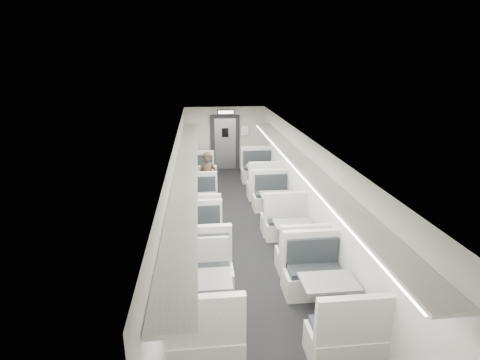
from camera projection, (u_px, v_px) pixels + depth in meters
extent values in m
cube|color=black|center=(243.00, 240.00, 9.01)|extent=(3.00, 12.00, 0.12)
cube|color=silver|center=(244.00, 137.00, 8.23)|extent=(3.00, 12.00, 0.12)
cube|color=beige|center=(225.00, 138.00, 14.35)|extent=(3.00, 0.12, 2.40)
cube|color=beige|center=(175.00, 193.00, 8.46)|extent=(0.12, 12.00, 2.40)
cube|color=beige|center=(309.00, 188.00, 8.78)|extent=(0.12, 12.00, 2.40)
cube|color=white|center=(200.00, 192.00, 11.46)|extent=(1.01, 0.56, 0.43)
cube|color=#21262C|center=(200.00, 183.00, 11.41)|extent=(0.90, 0.45, 0.10)
cube|color=white|center=(200.00, 177.00, 11.10)|extent=(1.01, 0.11, 0.67)
cube|color=white|center=(200.00, 177.00, 12.87)|extent=(1.01, 0.56, 0.43)
cube|color=#21262C|center=(200.00, 170.00, 12.76)|extent=(0.90, 0.45, 0.10)
cube|color=white|center=(199.00, 160.00, 12.89)|extent=(1.01, 0.11, 0.67)
cylinder|color=#AEAEB0|center=(200.00, 181.00, 12.13)|extent=(0.10, 0.10, 0.66)
cylinder|color=#AEAEB0|center=(200.00, 190.00, 12.23)|extent=(0.34, 0.34, 0.03)
cube|color=gray|center=(200.00, 170.00, 12.02)|extent=(0.84, 0.57, 0.04)
cube|color=white|center=(201.00, 224.00, 9.22)|extent=(0.98, 0.55, 0.42)
cube|color=#21262C|center=(201.00, 214.00, 9.17)|extent=(0.87, 0.44, 0.09)
cube|color=white|center=(200.00, 207.00, 8.87)|extent=(0.98, 0.11, 0.65)
cube|color=white|center=(201.00, 203.00, 10.59)|extent=(0.98, 0.55, 0.42)
cube|color=#21262C|center=(200.00, 195.00, 10.48)|extent=(0.87, 0.44, 0.09)
cube|color=white|center=(200.00, 183.00, 10.61)|extent=(0.98, 0.11, 0.65)
cylinder|color=#AEAEB0|center=(201.00, 209.00, 9.87)|extent=(0.09, 0.09, 0.64)
cylinder|color=#AEAEB0|center=(201.00, 220.00, 9.96)|extent=(0.33, 0.33, 0.03)
cube|color=gray|center=(200.00, 196.00, 9.76)|extent=(0.82, 0.56, 0.04)
cube|color=white|center=(202.00, 273.00, 7.12)|extent=(0.99, 0.55, 0.42)
cube|color=#21262C|center=(202.00, 261.00, 7.07)|extent=(0.87, 0.44, 0.09)
cube|color=white|center=(201.00, 253.00, 6.77)|extent=(0.99, 0.11, 0.65)
cube|color=white|center=(201.00, 239.00, 8.49)|extent=(0.99, 0.55, 0.42)
cube|color=#21262C|center=(201.00, 229.00, 8.39)|extent=(0.87, 0.44, 0.09)
cube|color=white|center=(201.00, 213.00, 8.52)|extent=(0.99, 0.11, 0.65)
cylinder|color=#AEAEB0|center=(202.00, 250.00, 7.77)|extent=(0.09, 0.09, 0.64)
cylinder|color=#AEAEB0|center=(202.00, 263.00, 7.87)|extent=(0.34, 0.34, 0.03)
cube|color=gray|center=(201.00, 234.00, 7.66)|extent=(0.82, 0.56, 0.04)
cube|color=white|center=(204.00, 346.00, 5.27)|extent=(1.13, 0.63, 0.48)
cube|color=#21262C|center=(203.00, 327.00, 5.21)|extent=(1.00, 0.50, 0.11)
cube|color=white|center=(203.00, 321.00, 4.87)|extent=(1.13, 0.13, 0.75)
cube|color=white|center=(202.00, 280.00, 6.84)|extent=(1.13, 0.63, 0.48)
cube|color=#21262C|center=(202.00, 267.00, 6.72)|extent=(1.00, 0.50, 0.11)
cube|color=white|center=(201.00, 244.00, 6.87)|extent=(1.13, 0.13, 0.75)
cylinder|color=#AEAEB0|center=(203.00, 302.00, 6.02)|extent=(0.11, 0.11, 0.73)
cylinder|color=#AEAEB0|center=(204.00, 320.00, 6.13)|extent=(0.38, 0.38, 0.03)
cube|color=gray|center=(202.00, 280.00, 5.89)|extent=(0.94, 0.64, 0.04)
cube|color=white|center=(265.00, 190.00, 11.54)|extent=(1.11, 0.62, 0.47)
cube|color=#21262C|center=(265.00, 181.00, 11.48)|extent=(0.98, 0.49, 0.10)
cube|color=white|center=(267.00, 174.00, 11.14)|extent=(1.11, 0.13, 0.73)
cube|color=white|center=(257.00, 175.00, 13.08)|extent=(1.11, 0.62, 0.47)
cube|color=#21262C|center=(258.00, 167.00, 12.96)|extent=(0.98, 0.49, 0.10)
cube|color=white|center=(257.00, 157.00, 13.11)|extent=(1.11, 0.13, 0.73)
cylinder|color=#AEAEB0|center=(261.00, 178.00, 12.27)|extent=(0.10, 0.10, 0.72)
cylinder|color=#AEAEB0|center=(261.00, 188.00, 12.38)|extent=(0.38, 0.38, 0.03)
cube|color=gray|center=(261.00, 167.00, 12.15)|extent=(0.92, 0.63, 0.04)
cube|color=white|center=(283.00, 224.00, 9.22)|extent=(1.03, 0.57, 0.44)
cube|color=#21262C|center=(283.00, 214.00, 9.16)|extent=(0.91, 0.46, 0.10)
cube|color=white|center=(285.00, 206.00, 8.85)|extent=(1.03, 0.12, 0.68)
cube|color=white|center=(271.00, 202.00, 10.65)|extent=(1.03, 0.57, 0.44)
cube|color=#21262C|center=(271.00, 193.00, 10.54)|extent=(0.91, 0.46, 0.10)
cube|color=white|center=(270.00, 181.00, 10.68)|extent=(1.03, 0.12, 0.68)
cylinder|color=#AEAEB0|center=(277.00, 208.00, 9.90)|extent=(0.10, 0.10, 0.67)
cylinder|color=#AEAEB0|center=(276.00, 219.00, 10.00)|extent=(0.35, 0.35, 0.03)
cube|color=gray|center=(277.00, 195.00, 9.78)|extent=(0.86, 0.58, 0.04)
cube|color=white|center=(301.00, 259.00, 7.61)|extent=(0.98, 0.55, 0.42)
cube|color=#21262C|center=(301.00, 248.00, 7.56)|extent=(0.87, 0.43, 0.09)
cube|color=white|center=(305.00, 240.00, 7.26)|extent=(0.98, 0.11, 0.65)
cube|color=white|center=(285.00, 229.00, 8.98)|extent=(0.98, 0.55, 0.42)
cube|color=#21262C|center=(286.00, 220.00, 8.87)|extent=(0.87, 0.43, 0.09)
cube|color=white|center=(284.00, 205.00, 9.00)|extent=(0.98, 0.11, 0.65)
cylinder|color=#AEAEB0|center=(292.00, 238.00, 8.26)|extent=(0.09, 0.09, 0.64)
cylinder|color=#AEAEB0|center=(292.00, 251.00, 8.36)|extent=(0.33, 0.33, 0.03)
cube|color=gray|center=(293.00, 224.00, 8.15)|extent=(0.81, 0.55, 0.04)
cube|color=white|center=(345.00, 344.00, 5.33)|extent=(1.07, 0.59, 0.45)
cube|color=#21262C|center=(346.00, 326.00, 5.28)|extent=(0.95, 0.47, 0.10)
cube|color=white|center=(355.00, 320.00, 4.95)|extent=(1.07, 0.12, 0.70)
cube|color=white|center=(313.00, 282.00, 6.82)|extent=(1.07, 0.59, 0.45)
cube|color=#21262C|center=(314.00, 269.00, 6.70)|extent=(0.95, 0.47, 0.10)
cube|color=white|center=(311.00, 248.00, 6.84)|extent=(1.07, 0.12, 0.70)
cylinder|color=#AEAEB0|center=(327.00, 303.00, 6.04)|extent=(0.10, 0.10, 0.69)
cylinder|color=#AEAEB0|center=(326.00, 320.00, 6.14)|extent=(0.36, 0.36, 0.03)
cube|color=gray|center=(329.00, 282.00, 5.92)|extent=(0.89, 0.60, 0.04)
imported|color=black|center=(208.00, 178.00, 10.91)|extent=(0.65, 0.53, 1.55)
cube|color=black|center=(183.00, 152.00, 11.64)|extent=(0.02, 1.18, 0.84)
cube|color=black|center=(180.00, 172.00, 9.56)|extent=(0.02, 1.18, 0.84)
cube|color=black|center=(175.00, 203.00, 7.48)|extent=(0.02, 1.18, 0.84)
cube|color=black|center=(167.00, 259.00, 5.40)|extent=(0.02, 1.18, 0.84)
cube|color=white|center=(187.00, 166.00, 7.99)|extent=(0.46, 10.40, 0.05)
cube|color=white|center=(196.00, 168.00, 8.02)|extent=(0.05, 10.20, 0.04)
cube|color=white|center=(302.00, 163.00, 8.25)|extent=(0.46, 10.40, 0.05)
cube|color=white|center=(293.00, 165.00, 8.24)|extent=(0.05, 10.20, 0.04)
cube|color=black|center=(225.00, 143.00, 14.28)|extent=(1.10, 0.10, 2.10)
cube|color=#AEAEB0|center=(225.00, 144.00, 14.27)|extent=(0.80, 0.05, 1.95)
cube|color=black|center=(225.00, 133.00, 14.10)|extent=(0.25, 0.02, 0.35)
cube|color=black|center=(226.00, 112.00, 13.44)|extent=(0.62, 0.10, 0.16)
cube|color=white|center=(226.00, 112.00, 13.39)|extent=(0.54, 0.02, 0.10)
cube|color=white|center=(245.00, 131.00, 14.20)|extent=(0.32, 0.02, 0.40)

